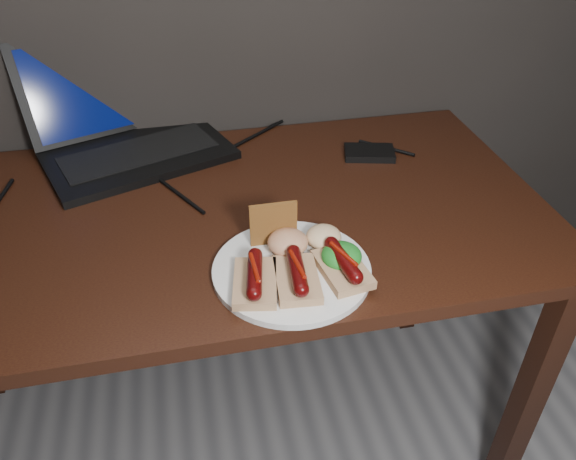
{
  "coord_description": "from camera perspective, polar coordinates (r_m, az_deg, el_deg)",
  "views": [
    {
      "loc": [
        -0.02,
        0.44,
        1.39
      ],
      "look_at": [
        0.14,
        1.19,
        0.82
      ],
      "focal_mm": 35.0,
      "sensor_mm": 36.0,
      "label": 1
    }
  ],
  "objects": [
    {
      "name": "salad_greens",
      "position": [
        0.96,
        5.46,
        -2.63
      ],
      "size": [
        0.07,
        0.07,
        0.04
      ],
      "primitive_type": "ellipsoid",
      "color": "#125C17",
      "rests_on": "plate"
    },
    {
      "name": "hard_drive",
      "position": [
        1.33,
        8.26,
        7.77
      ],
      "size": [
        0.13,
        0.1,
        0.02
      ],
      "primitive_type": "cube",
      "rotation": [
        0.0,
        0.0,
        -0.24
      ],
      "color": "black",
      "rests_on": "desk"
    },
    {
      "name": "salsa_mound",
      "position": [
        0.99,
        -0.03,
        -1.26
      ],
      "size": [
        0.07,
        0.07,
        0.04
      ],
      "primitive_type": "ellipsoid",
      "color": "#A52410",
      "rests_on": "plate"
    },
    {
      "name": "coleslaw_mound",
      "position": [
        1.01,
        3.64,
        -0.68
      ],
      "size": [
        0.06,
        0.06,
        0.04
      ],
      "primitive_type": "ellipsoid",
      "color": "beige",
      "rests_on": "plate"
    },
    {
      "name": "bread_sausage_center",
      "position": [
        0.92,
        0.94,
        -4.64
      ],
      "size": [
        0.08,
        0.12,
        0.04
      ],
      "color": "tan",
      "rests_on": "plate"
    },
    {
      "name": "crispbread",
      "position": [
        0.99,
        -1.49,
        0.65
      ],
      "size": [
        0.09,
        0.01,
        0.08
      ],
      "primitive_type": "cube",
      "color": "brown",
      "rests_on": "plate"
    },
    {
      "name": "plate",
      "position": [
        0.97,
        0.37,
        -4.08
      ],
      "size": [
        0.31,
        0.31,
        0.01
      ],
      "primitive_type": "cylinder",
      "rotation": [
        0.0,
        0.0,
        0.14
      ],
      "color": "silver",
      "rests_on": "desk"
    },
    {
      "name": "desk",
      "position": [
        1.18,
        -8.6,
        -1.79
      ],
      "size": [
        1.4,
        0.7,
        0.75
      ],
      "color": "black",
      "rests_on": "ground"
    },
    {
      "name": "laptop",
      "position": [
        1.37,
        -16.06,
        9.96
      ],
      "size": [
        0.49,
        0.45,
        0.25
      ],
      "color": "black",
      "rests_on": "desk"
    },
    {
      "name": "bread_sausage_right",
      "position": [
        0.95,
        5.58,
        -3.57
      ],
      "size": [
        0.09,
        0.12,
        0.04
      ],
      "color": "tan",
      "rests_on": "plate"
    },
    {
      "name": "bread_sausage_left",
      "position": [
        0.92,
        -3.38,
        -4.98
      ],
      "size": [
        0.09,
        0.13,
        0.04
      ],
      "color": "tan",
      "rests_on": "plate"
    },
    {
      "name": "desk_cables",
      "position": [
        1.27,
        -8.92,
        6.16
      ],
      "size": [
        0.93,
        0.38,
        0.01
      ],
      "color": "black",
      "rests_on": "desk"
    }
  ]
}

